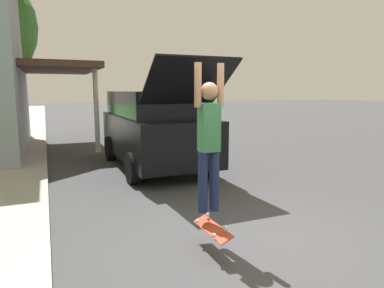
# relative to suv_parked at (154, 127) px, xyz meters

# --- Properties ---
(ground_plane) EXTENTS (120.00, 120.00, 0.00)m
(ground_plane) POSITION_rel_suv_parked_xyz_m (-0.04, -5.04, -1.12)
(ground_plane) COLOR #3D3D3F
(sidewalk) EXTENTS (1.80, 80.00, 0.10)m
(sidewalk) POSITION_rel_suv_parked_xyz_m (-3.64, 0.96, -1.07)
(sidewalk) COLOR #ADA89E
(sidewalk) RESTS_ON ground_plane
(suv_parked) EXTENTS (2.15, 5.40, 2.73)m
(suv_parked) POSITION_rel_suv_parked_xyz_m (0.00, 0.00, 0.00)
(suv_parked) COLOR black
(suv_parked) RESTS_ON ground_plane
(car_down_street) EXTENTS (1.95, 4.34, 1.33)m
(car_down_street) POSITION_rel_suv_parked_xyz_m (1.91, 8.72, -0.48)
(car_down_street) COLOR navy
(car_down_street) RESTS_ON ground_plane
(skateboarder) EXTENTS (0.41, 0.23, 1.96)m
(skateboarder) POSITION_rel_suv_parked_xyz_m (-0.75, -4.94, 0.38)
(skateboarder) COLOR #192347
(skateboarder) RESTS_ON ground_plane
(skateboard) EXTENTS (0.22, 0.83, 0.17)m
(skateboard) POSITION_rel_suv_parked_xyz_m (-0.81, -5.16, -0.78)
(skateboard) COLOR #B73D23
(skateboard) RESTS_ON ground_plane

